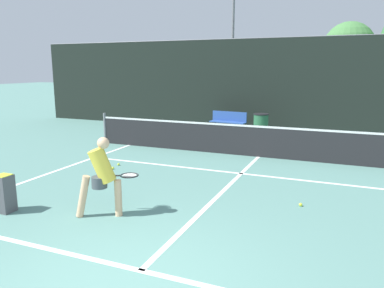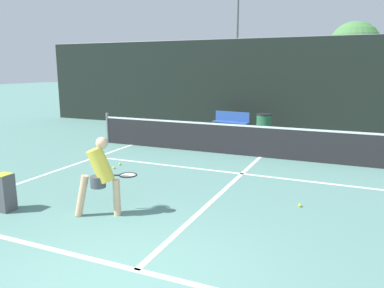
{
  "view_description": "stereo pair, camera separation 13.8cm",
  "coord_description": "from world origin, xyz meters",
  "views": [
    {
      "loc": [
        2.35,
        -3.42,
        2.63
      ],
      "look_at": [
        -0.8,
        4.17,
        0.95
      ],
      "focal_mm": 35.0,
      "sensor_mm": 36.0,
      "label": 1
    },
    {
      "loc": [
        2.48,
        -3.36,
        2.63
      ],
      "look_at": [
        -0.8,
        4.17,
        0.95
      ],
      "focal_mm": 35.0,
      "sensor_mm": 36.0,
      "label": 2
    }
  ],
  "objects": [
    {
      "name": "tennis_ball_scattered_3",
      "position": [
        -3.32,
        4.97,
        0.03
      ],
      "size": [
        0.07,
        0.07,
        0.07
      ],
      "primitive_type": "sphere",
      "color": "#D1E033",
      "rests_on": "ground"
    },
    {
      "name": "ball_hopper",
      "position": [
        -3.37,
        1.32,
        0.37
      ],
      "size": [
        0.28,
        0.28,
        0.71
      ],
      "color": "#4C4C51",
      "rests_on": "ground"
    },
    {
      "name": "fence_back",
      "position": [
        0.0,
        12.15,
        1.91
      ],
      "size": [
        24.0,
        0.06,
        3.83
      ],
      "color": "black",
      "rests_on": "ground"
    },
    {
      "name": "court_center_mark",
      "position": [
        0.0,
        3.96,
        0.0
      ],
      "size": [
        0.1,
        6.97,
        0.01
      ],
      "primitive_type": "cube",
      "color": "white",
      "rests_on": "ground"
    },
    {
      "name": "net",
      "position": [
        0.0,
        7.44,
        0.51
      ],
      "size": [
        11.09,
        0.09,
        1.07
      ],
      "color": "slate",
      "rests_on": "ground"
    },
    {
      "name": "tennis_ball_scattered_1",
      "position": [
        1.66,
        3.71,
        0.03
      ],
      "size": [
        0.07,
        0.07,
        0.07
      ],
      "primitive_type": "sphere",
      "color": "#D1E033",
      "rests_on": "ground"
    },
    {
      "name": "tennis_ball_scattered_0",
      "position": [
        -3.24,
        4.58,
        0.03
      ],
      "size": [
        0.07,
        0.07,
        0.07
      ],
      "primitive_type": "sphere",
      "color": "#D1E033",
      "rests_on": "ground"
    },
    {
      "name": "courtside_bench",
      "position": [
        -2.12,
        11.21,
        0.46
      ],
      "size": [
        1.54,
        0.55,
        0.86
      ],
      "rotation": [
        0.0,
        0.0,
        -0.12
      ],
      "color": "#2D519E",
      "rests_on": "ground"
    },
    {
      "name": "tree_mid",
      "position": [
        2.15,
        21.53,
        3.79
      ],
      "size": [
        3.03,
        3.03,
        5.33
      ],
      "color": "brown",
      "rests_on": "ground"
    },
    {
      "name": "player_practicing",
      "position": [
        -1.57,
        1.85,
        0.79
      ],
      "size": [
        1.01,
        0.92,
        1.45
      ],
      "rotation": [
        0.0,
        0.0,
        0.47
      ],
      "color": "#DBAD84",
      "rests_on": "ground"
    },
    {
      "name": "court_sideline_left",
      "position": [
        -4.51,
        3.96,
        0.0
      ],
      "size": [
        0.1,
        7.97,
        0.01
      ],
      "primitive_type": "cube",
      "color": "white",
      "rests_on": "ground"
    },
    {
      "name": "court_service_line",
      "position": [
        0.0,
        5.48,
        0.0
      ],
      "size": [
        8.25,
        0.1,
        0.01
      ],
      "primitive_type": "cube",
      "color": "white",
      "rests_on": "ground"
    },
    {
      "name": "trash_bin",
      "position": [
        -0.72,
        10.97,
        0.44
      ],
      "size": [
        0.59,
        0.59,
        0.88
      ],
      "color": "#28603D",
      "rests_on": "ground"
    },
    {
      "name": "floodlight_mast",
      "position": [
        -4.02,
        17.98,
        6.26
      ],
      "size": [
        1.1,
        0.24,
        10.1
      ],
      "color": "slate",
      "rests_on": "ground"
    },
    {
      "name": "building_far",
      "position": [
        0.0,
        30.57,
        2.36
      ],
      "size": [
        36.0,
        2.4,
        4.72
      ],
      "primitive_type": "cube",
      "color": "beige",
      "rests_on": "ground"
    },
    {
      "name": "parked_car",
      "position": [
        -2.93,
        14.17,
        0.62
      ],
      "size": [
        1.67,
        4.17,
        1.47
      ],
      "color": "#B7B7BC",
      "rests_on": "ground"
    },
    {
      "name": "court_baseline_near",
      "position": [
        0.0,
        0.48,
        0.0
      ],
      "size": [
        11.0,
        0.1,
        0.01
      ],
      "primitive_type": "cube",
      "color": "white",
      "rests_on": "ground"
    }
  ]
}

